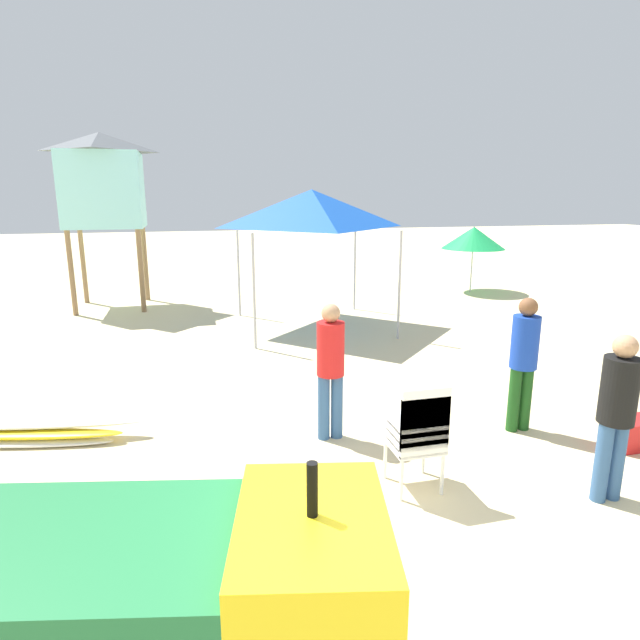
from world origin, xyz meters
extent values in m
plane|color=beige|center=(0.00, 0.00, 0.00)|extent=(80.00, 80.00, 0.00)
cube|color=#1E6B38|center=(-1.84, -0.39, 0.85)|extent=(1.99, 1.45, 0.50)
cube|color=yellow|center=(-0.66, -0.65, 0.90)|extent=(1.01, 1.24, 0.60)
cylinder|color=black|center=(-0.66, -0.65, 1.35)|extent=(0.07, 0.07, 0.30)
cylinder|color=black|center=(-0.60, -0.10, 0.30)|extent=(0.62, 0.30, 0.60)
cylinder|color=black|center=(-2.36, 0.28, 0.30)|extent=(0.62, 0.30, 0.60)
cube|color=white|center=(0.83, 1.34, 0.44)|extent=(0.48, 0.48, 0.04)
cube|color=white|center=(0.83, 1.12, 0.64)|extent=(0.48, 0.04, 0.40)
cube|color=white|center=(0.83, 1.34, 0.53)|extent=(0.48, 0.48, 0.04)
cube|color=white|center=(0.83, 1.12, 0.73)|extent=(0.48, 0.04, 0.40)
cube|color=white|center=(0.83, 1.34, 0.62)|extent=(0.48, 0.48, 0.04)
cube|color=white|center=(0.83, 1.12, 0.82)|extent=(0.48, 0.04, 0.40)
cube|color=white|center=(0.83, 1.34, 0.71)|extent=(0.48, 0.48, 0.04)
cube|color=white|center=(0.83, 1.12, 0.91)|extent=(0.48, 0.04, 0.40)
cylinder|color=white|center=(1.04, 1.55, 0.21)|extent=(0.04, 0.04, 0.42)
cylinder|color=white|center=(0.62, 1.55, 0.21)|extent=(0.04, 0.04, 0.42)
cylinder|color=white|center=(1.04, 1.13, 0.21)|extent=(0.04, 0.04, 0.42)
cylinder|color=white|center=(0.62, 1.13, 0.21)|extent=(0.04, 0.04, 0.42)
ellipsoid|color=white|center=(-3.20, 3.25, 0.04)|extent=(2.12, 0.69, 0.08)
ellipsoid|color=yellow|center=(-3.13, 3.28, 0.12)|extent=(2.21, 0.75, 0.08)
ellipsoid|color=white|center=(-2.94, 3.35, 0.20)|extent=(2.32, 0.64, 0.08)
cylinder|color=#33598C|center=(2.43, 0.68, 0.39)|extent=(0.14, 0.14, 0.78)
cylinder|color=#33598C|center=(2.59, 0.68, 0.39)|extent=(0.14, 0.14, 0.78)
cylinder|color=black|center=(2.51, 0.68, 1.10)|extent=(0.32, 0.32, 0.62)
sphere|color=tan|center=(2.51, 0.68, 1.51)|extent=(0.21, 0.21, 0.21)
cylinder|color=#33598C|center=(0.24, 2.58, 0.40)|extent=(0.14, 0.14, 0.79)
cylinder|color=#33598C|center=(0.40, 2.58, 0.40)|extent=(0.14, 0.14, 0.79)
cylinder|color=red|center=(0.32, 2.58, 1.10)|extent=(0.32, 0.32, 0.63)
sphere|color=tan|center=(0.32, 2.58, 1.52)|extent=(0.21, 0.21, 0.21)
cylinder|color=#194C19|center=(2.53, 2.22, 0.40)|extent=(0.14, 0.14, 0.80)
cylinder|color=#194C19|center=(2.69, 2.22, 0.40)|extent=(0.14, 0.14, 0.80)
cylinder|color=#193FB2|center=(2.61, 2.22, 1.12)|extent=(0.32, 0.32, 0.64)
sphere|color=brown|center=(2.61, 2.22, 1.55)|extent=(0.22, 0.22, 0.22)
cylinder|color=#B2B2B7|center=(-0.06, 6.52, 1.08)|extent=(0.05, 0.05, 2.15)
cylinder|color=#B2B2B7|center=(2.80, 6.52, 1.08)|extent=(0.05, 0.05, 2.15)
cylinder|color=#B2B2B7|center=(-0.06, 9.38, 1.08)|extent=(0.05, 0.05, 2.15)
cylinder|color=#B2B2B7|center=(2.80, 9.38, 1.08)|extent=(0.05, 0.05, 2.15)
pyramid|color=#144CB2|center=(1.37, 7.95, 2.54)|extent=(2.86, 2.86, 0.77)
cylinder|color=olive|center=(-3.88, 10.38, 1.01)|extent=(0.12, 0.12, 2.02)
cylinder|color=olive|center=(-2.32, 10.38, 1.01)|extent=(0.12, 0.12, 2.02)
cylinder|color=olive|center=(-3.88, 11.94, 1.01)|extent=(0.12, 0.12, 2.02)
cylinder|color=olive|center=(-2.32, 11.94, 1.01)|extent=(0.12, 0.12, 2.02)
cube|color=#9BE9EA|center=(-3.10, 11.16, 2.92)|extent=(1.80, 1.80, 1.80)
pyramid|color=#4C5156|center=(-3.10, 11.16, 4.05)|extent=(1.98, 1.98, 0.45)
cylinder|color=beige|center=(6.92, 10.92, 0.95)|extent=(0.04, 0.04, 1.91)
cone|color=#19994C|center=(6.92, 10.92, 1.59)|extent=(1.82, 1.82, 0.64)
cube|color=red|center=(3.64, 1.50, 0.17)|extent=(0.54, 0.33, 0.34)
camera|label=1|loc=(-1.22, -3.02, 2.83)|focal=29.62mm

